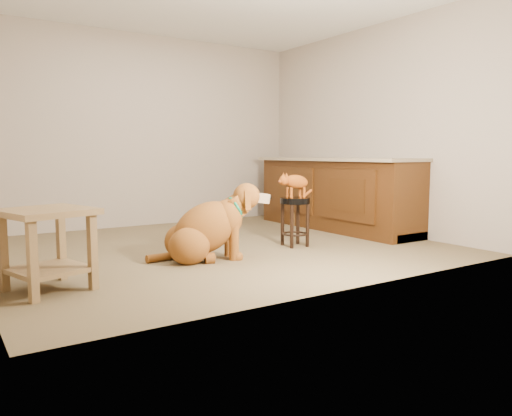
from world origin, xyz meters
TOP-DOWN VIEW (x-y plane):
  - floor at (0.00, 0.00)m, footprint 4.50×4.00m
  - room_shell at (0.00, 0.00)m, footprint 4.54×4.04m
  - cabinet_run at (1.94, 0.30)m, footprint 0.70×2.56m
  - padded_stool at (0.73, -0.41)m, footprint 0.32×0.32m
  - wood_stool at (1.85, 0.90)m, footprint 0.46×0.46m
  - side_table at (-1.84, -0.83)m, footprint 0.72×0.72m
  - golden_retriever at (-0.38, -0.51)m, footprint 1.15×0.69m
  - tabby_kitten at (0.72, -0.40)m, footprint 0.48×0.17m

SIDE VIEW (x-z plane):
  - floor at x=0.00m, z-range -0.01..0.01m
  - golden_retriever at x=-0.38m, z-range -0.10..0.67m
  - wood_stool at x=1.85m, z-range 0.01..0.68m
  - padded_stool at x=0.73m, z-range 0.11..0.63m
  - side_table at x=-1.84m, z-range 0.09..0.69m
  - cabinet_run at x=1.94m, z-range -0.03..0.91m
  - tabby_kitten at x=0.72m, z-range 0.54..0.84m
  - room_shell at x=0.00m, z-range 0.37..2.99m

